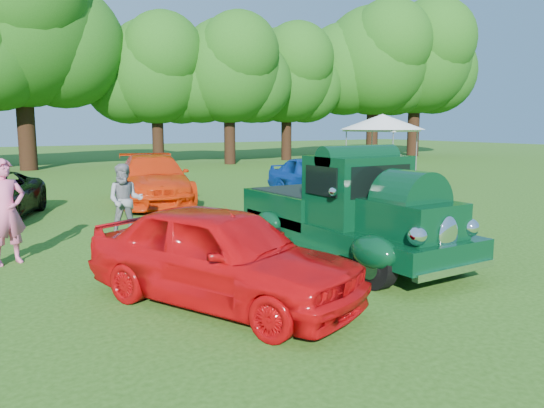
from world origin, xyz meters
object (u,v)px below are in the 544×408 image
back_car_blue (318,177)px  back_car_green (358,168)px  red_convertible (221,255)px  spectator_pink (6,212)px  canopy_tent (382,122)px  back_car_orange (153,179)px  hero_pickup (349,214)px  spectator_grey (125,200)px

back_car_blue → back_car_green: bearing=27.4°
red_convertible → spectator_pink: size_ratio=2.16×
spectator_pink → red_convertible: bearing=-77.3°
red_convertible → canopy_tent: bearing=15.8°
back_car_green → spectator_pink: size_ratio=2.31×
spectator_pink → canopy_tent: size_ratio=0.38×
back_car_orange → hero_pickup: bearing=-72.1°
hero_pickup → spectator_pink: (-5.66, 3.07, 0.12)m
back_car_green → hero_pickup: bearing=-142.4°
back_car_orange → spectator_pink: spectator_pink is taller
hero_pickup → back_car_green: size_ratio=1.13×
back_car_orange → spectator_grey: bearing=-102.8°
back_car_green → canopy_tent: size_ratio=0.89×
back_car_green → spectator_pink: spectator_pink is taller
back_car_blue → spectator_pink: size_ratio=2.21×
back_car_orange → back_car_blue: (5.32, -2.00, -0.04)m
back_car_orange → back_car_green: (8.87, -0.01, -0.03)m
spectator_grey → back_car_orange: bearing=88.0°
back_car_blue → spectator_grey: 8.15m
hero_pickup → back_car_green: (8.17, 9.08, -0.12)m
spectator_pink → back_car_orange: bearing=33.4°
red_convertible → back_car_green: back_car_green is taller
red_convertible → back_car_blue: size_ratio=0.98×
hero_pickup → back_car_blue: size_ratio=1.18×
canopy_tent → spectator_pink: bearing=-154.1°
back_car_orange → back_car_blue: size_ratio=1.24×
back_car_green → spectator_pink: (-13.83, -6.02, 0.24)m
hero_pickup → spectator_pink: bearing=151.5°
back_car_blue → canopy_tent: 8.78m
back_car_blue → canopy_tent: canopy_tent is taller
red_convertible → back_car_blue: back_car_blue is taller
back_car_orange → back_car_green: size_ratio=1.19×
spectator_pink → spectator_grey: (2.60, 1.26, -0.14)m
hero_pickup → spectator_grey: size_ratio=3.04×
red_convertible → hero_pickup: bearing=-6.0°
back_car_green → canopy_tent: canopy_tent is taller
back_car_orange → spectator_pink: bearing=-116.0°
canopy_tent → back_car_orange: bearing=-168.8°
back_car_blue → hero_pickup: bearing=-124.8°
back_car_orange → red_convertible: bearing=-90.8°
back_car_green → spectator_grey: bearing=-167.5°
spectator_grey → canopy_tent: bearing=50.2°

